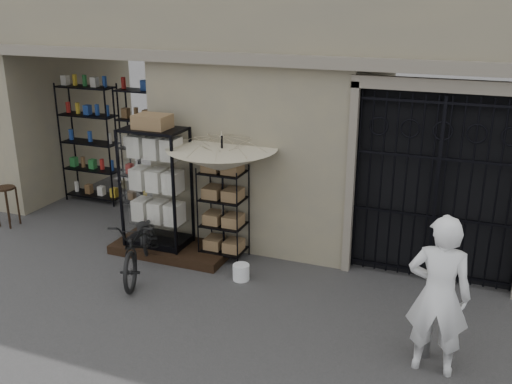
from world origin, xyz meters
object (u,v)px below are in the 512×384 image
at_px(white_bucket, 241,272).
at_px(wooden_stool, 7,205).
at_px(wire_rack, 223,214).
at_px(display_cabinet, 156,193).
at_px(shopkeeper, 430,368).
at_px(steel_bollard, 426,330).
at_px(bicycle, 142,273).
at_px(market_umbrella, 222,154).

distance_m(white_bucket, wooden_stool, 5.00).
distance_m(wire_rack, white_bucket, 1.06).
distance_m(display_cabinet, wire_rack, 1.18).
bearing_deg(shopkeeper, steel_bollard, -67.98).
height_order(bicycle, steel_bollard, bicycle).
xyz_separation_m(market_umbrella, white_bucket, (0.57, -0.61, -1.68)).
xyz_separation_m(white_bucket, shopkeeper, (2.94, -1.24, -0.12)).
bearing_deg(display_cabinet, wire_rack, -0.89).
distance_m(white_bucket, shopkeeper, 3.19).
distance_m(wooden_stool, shopkeeper, 8.10).
relative_size(white_bucket, wooden_stool, 0.34).
bearing_deg(wooden_stool, display_cabinet, 0.58).
distance_m(display_cabinet, white_bucket, 1.99).
distance_m(wire_rack, shopkeeper, 4.04).
bearing_deg(wooden_stool, shopkeeper, -11.80).
bearing_deg(bicycle, market_umbrella, 25.18).
distance_m(market_umbrella, white_bucket, 1.88).
xyz_separation_m(wire_rack, shopkeeper, (3.51, -1.86, -0.78)).
xyz_separation_m(steel_bollard, shopkeeper, (0.10, -0.24, -0.36)).
xyz_separation_m(bicycle, shopkeeper, (4.49, -0.87, 0.00)).
xyz_separation_m(wire_rack, steel_bollard, (3.41, -1.62, -0.42)).
relative_size(wire_rack, steel_bollard, 2.19).
bearing_deg(shopkeeper, wooden_stool, -12.29).
bearing_deg(market_umbrella, white_bucket, -46.88).
xyz_separation_m(white_bucket, steel_bollard, (2.84, -1.00, 0.24)).
relative_size(market_umbrella, bicycle, 1.34).
xyz_separation_m(bicycle, wooden_stool, (-3.43, 0.78, 0.40)).
distance_m(bicycle, steel_bollard, 4.45).
bearing_deg(white_bucket, bicycle, -166.62).
height_order(white_bucket, shopkeeper, white_bucket).
height_order(display_cabinet, steel_bollard, display_cabinet).
relative_size(wire_rack, shopkeeper, 0.82).
height_order(wire_rack, wooden_stool, wire_rack).
bearing_deg(wooden_stool, steel_bollard, -10.26).
bearing_deg(display_cabinet, market_umbrella, -1.51).
height_order(display_cabinet, market_umbrella, market_umbrella).
height_order(market_umbrella, steel_bollard, market_umbrella).
bearing_deg(display_cabinet, wooden_stool, 171.15).
relative_size(wire_rack, white_bucket, 6.15).
height_order(wooden_stool, shopkeeper, wooden_stool).
height_order(steel_bollard, shopkeeper, steel_bollard).
xyz_separation_m(market_umbrella, wooden_stool, (-4.41, -0.19, -1.40)).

